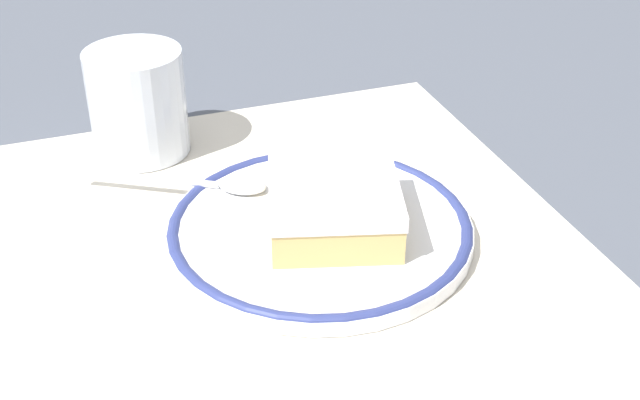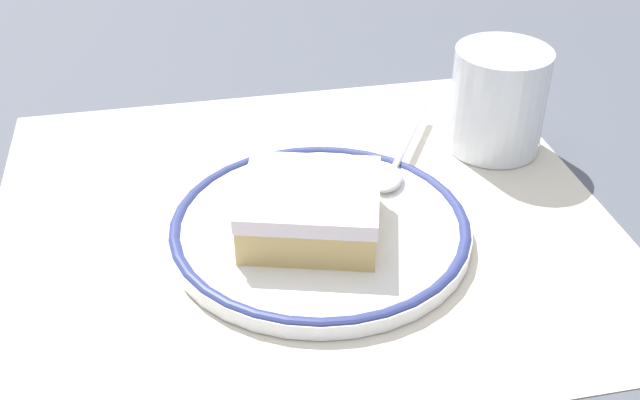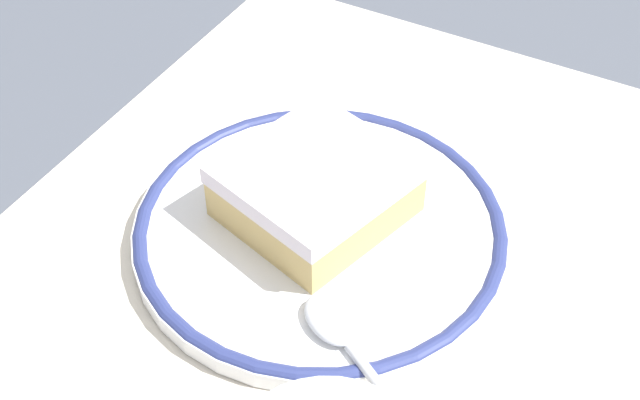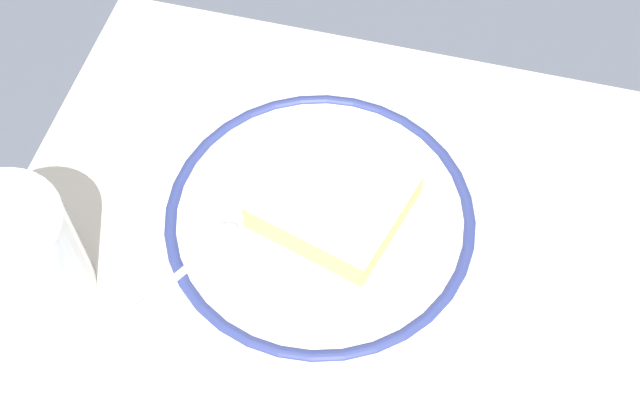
# 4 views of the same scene
# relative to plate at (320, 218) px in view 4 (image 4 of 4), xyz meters

# --- Properties ---
(ground_plane) EXTENTS (2.40, 2.40, 0.00)m
(ground_plane) POSITION_rel_plate_xyz_m (-0.01, 0.03, -0.01)
(ground_plane) COLOR #4C515B
(placemat) EXTENTS (0.46, 0.41, 0.00)m
(placemat) POSITION_rel_plate_xyz_m (-0.01, 0.03, -0.01)
(placemat) COLOR beige
(placemat) RESTS_ON ground_plane
(plate) EXTENTS (0.22, 0.22, 0.01)m
(plate) POSITION_rel_plate_xyz_m (0.00, 0.00, 0.00)
(plate) COLOR white
(plate) RESTS_ON placemat
(cake_slice) EXTENTS (0.12, 0.11, 0.04)m
(cake_slice) POSITION_rel_plate_xyz_m (-0.01, -0.01, 0.02)
(cake_slice) COLOR #DBB76B
(cake_slice) RESTS_ON plate
(spoon) EXTENTS (0.09, 0.14, 0.01)m
(spoon) POSITION_rel_plate_xyz_m (0.07, 0.06, 0.01)
(spoon) COLOR silver
(spoon) RESTS_ON plate
(cup) EXTENTS (0.08, 0.08, 0.09)m
(cup) POSITION_rel_plate_xyz_m (0.17, 0.10, 0.03)
(cup) COLOR silver
(cup) RESTS_ON placemat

